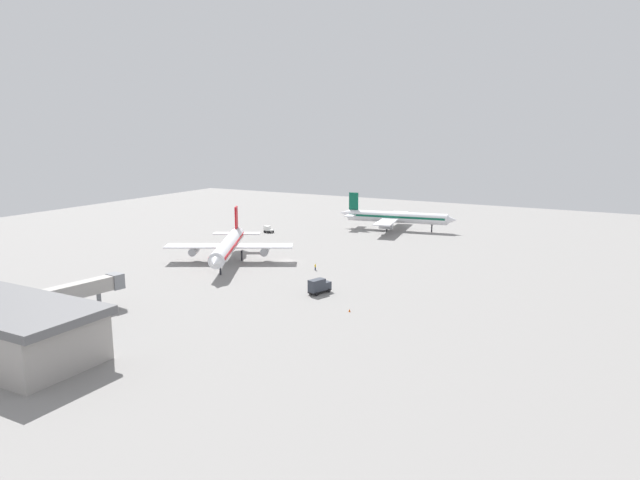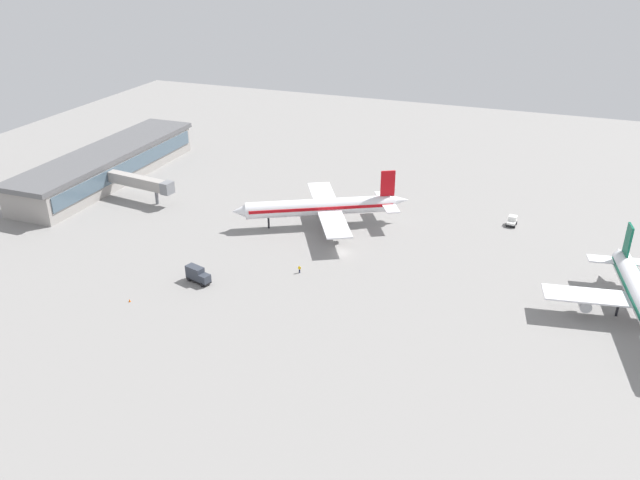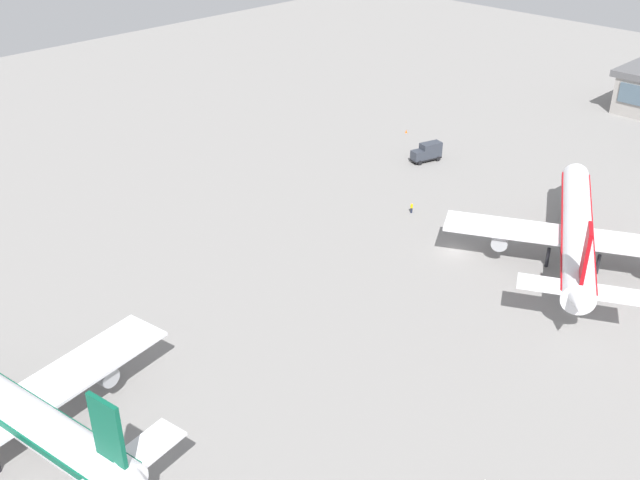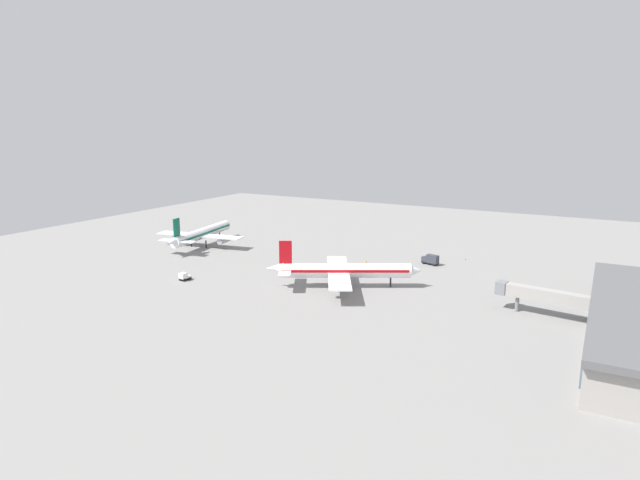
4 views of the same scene
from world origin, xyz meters
name	(u,v)px [view 4 (image 4 of 4)]	position (x,y,z in m)	size (l,w,h in m)	color
ground	(334,272)	(0.00, 0.00, 0.00)	(288.00, 288.00, 0.00)	gray
terminal_building	(631,325)	(-20.62, -77.94, 4.54)	(67.43, 15.68, 8.91)	#9E9993
airplane_at_gate	(343,271)	(-12.61, -9.19, 4.79)	(33.04, 39.57, 13.17)	white
airplane_taxiing	(202,234)	(8.54, 59.82, 4.70)	(42.34, 34.29, 12.92)	white
baggage_tug	(184,276)	(-28.73, 34.10, 1.16)	(3.36, 2.47, 2.30)	black
catering_truck	(431,259)	(22.90, -23.20, 1.70)	(3.45, 5.91, 3.30)	black
ground_crew_worker	(366,263)	(11.98, -5.25, 0.85)	(0.46, 0.57, 1.67)	#1E2338
jet_bridge	(541,295)	(-10.61, -59.88, 5.14)	(5.80, 22.09, 6.74)	#9E9993
safety_cone_near_gate	(465,259)	(34.39, -31.59, 0.30)	(0.44, 0.44, 0.60)	#EA590C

